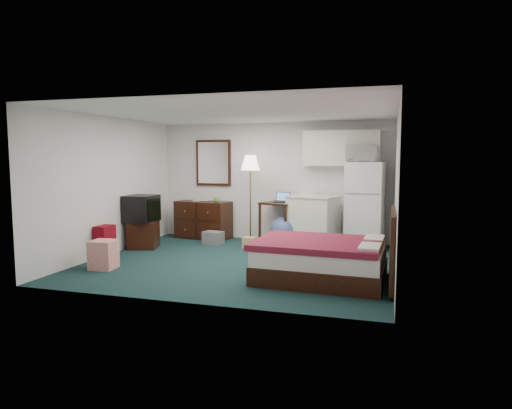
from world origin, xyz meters
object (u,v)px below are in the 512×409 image
(fridge, at_px, (365,205))
(tv_stand, at_px, (144,235))
(dresser, at_px, (203,220))
(desk, at_px, (280,222))
(bed, at_px, (321,261))
(kitchen_counter, at_px, (313,222))
(suitcase, at_px, (105,242))
(floor_lamp, at_px, (250,199))

(fridge, relative_size, tv_stand, 2.95)
(dresser, height_order, desk, desk)
(bed, bearing_deg, kitchen_counter, 104.56)
(kitchen_counter, relative_size, suitcase, 1.68)
(bed, distance_m, tv_stand, 3.93)
(suitcase, bearing_deg, tv_stand, 82.85)
(bed, bearing_deg, suitcase, 177.81)
(floor_lamp, distance_m, suitcase, 3.02)
(dresser, bearing_deg, suitcase, -99.99)
(dresser, relative_size, tv_stand, 2.09)
(dresser, relative_size, bed, 0.67)
(dresser, height_order, tv_stand, dresser)
(kitchen_counter, distance_m, tv_stand, 3.37)
(kitchen_counter, bearing_deg, dresser, -167.93)
(tv_stand, relative_size, suitcase, 0.97)
(bed, bearing_deg, floor_lamp, 128.94)
(desk, relative_size, tv_stand, 1.49)
(floor_lamp, relative_size, desk, 2.14)
(floor_lamp, distance_m, desk, 0.78)
(desk, xyz_separation_m, tv_stand, (-2.44, -1.29, -0.16))
(floor_lamp, xyz_separation_m, kitchen_counter, (1.31, 0.01, -0.42))
(fridge, xyz_separation_m, suitcase, (-4.31, -2.28, -0.55))
(suitcase, bearing_deg, fridge, 28.96)
(floor_lamp, distance_m, kitchen_counter, 1.38)
(dresser, distance_m, desk, 1.74)
(dresser, bearing_deg, floor_lamp, -0.14)
(desk, xyz_separation_m, kitchen_counter, (0.71, -0.14, 0.07))
(desk, distance_m, bed, 2.94)
(kitchen_counter, distance_m, fridge, 1.06)
(bed, xyz_separation_m, suitcase, (-3.83, 0.33, 0.01))
(tv_stand, height_order, suitcase, suitcase)
(desk, height_order, bed, desk)
(desk, bearing_deg, tv_stand, -134.34)
(dresser, distance_m, fridge, 3.49)
(dresser, xyz_separation_m, tv_stand, (-0.70, -1.34, -0.15))
(floor_lamp, bearing_deg, kitchen_counter, 0.43)
(dresser, xyz_separation_m, fridge, (3.46, -0.10, 0.43))
(floor_lamp, distance_m, fridge, 2.32)
(kitchen_counter, bearing_deg, tv_stand, -143.52)
(dresser, xyz_separation_m, kitchen_counter, (2.46, -0.19, 0.08))
(bed, xyz_separation_m, tv_stand, (-3.69, 1.38, -0.02))
(floor_lamp, distance_m, tv_stand, 2.26)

